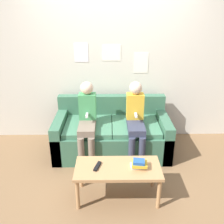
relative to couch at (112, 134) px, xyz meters
The scene contains 8 objects.
ground_plane 0.61m from the couch, 90.00° to the right, with size 10.00×10.00×0.00m, color brown.
wall_back 1.16m from the couch, 90.00° to the left, with size 8.00×0.06×2.60m.
couch is the anchor object (origin of this frame).
coffee_table 1.05m from the couch, 87.01° to the right, with size 0.97×0.45×0.41m.
person_left 0.53m from the couch, 150.88° to the right, with size 0.24×0.59×1.12m.
person_right 0.52m from the couch, 30.47° to the right, with size 0.24×0.59×1.12m.
tv_remote 1.07m from the couch, 99.57° to the right, with size 0.09×0.17×0.02m.
book_stack 1.11m from the couch, 74.62° to the right, with size 0.19×0.16×0.10m.
Camera 1 is at (-0.04, -2.82, 2.08)m, focal length 40.00 mm.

